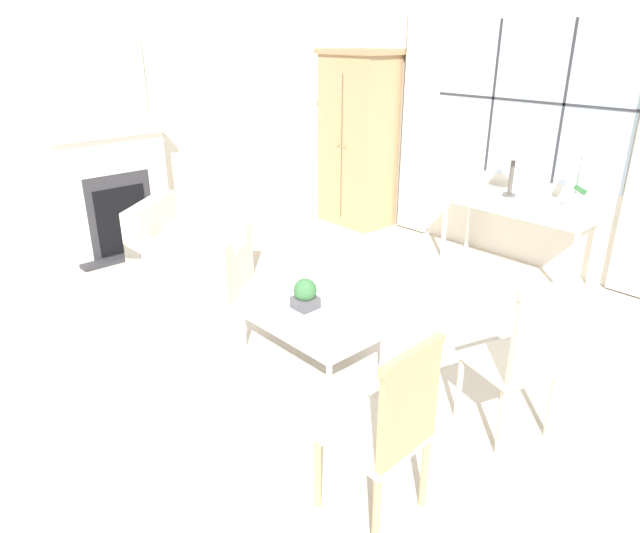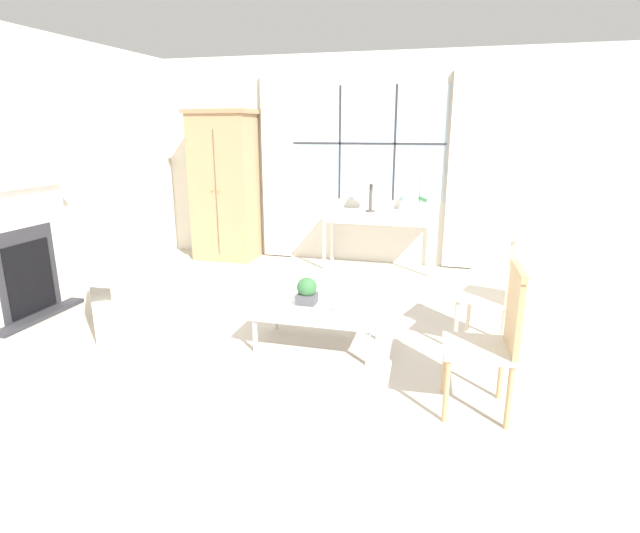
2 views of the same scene
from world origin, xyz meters
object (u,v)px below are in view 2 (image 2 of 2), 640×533
object	(u,v)px
armoire	(225,186)
armchair_upholstered	(143,298)
accent_chair_wooden	(496,333)
fireplace	(16,244)
pillar_candle	(339,308)
console_table	(379,218)
side_chair_wooden	(501,285)
potted_orchid	(420,199)
potted_plant_small	(307,291)
table_lamp	(371,177)
coffee_table	(318,311)

from	to	relation	value
armoire	armchair_upholstered	distance (m)	2.75
armoire	accent_chair_wooden	xyz separation A→B (m)	(3.47, -3.36, -0.49)
fireplace	pillar_candle	size ratio (longest dim) A/B	20.27
console_table	fireplace	bearing A→B (deg)	-139.13
accent_chair_wooden	side_chair_wooden	bearing A→B (deg)	83.94
potted_orchid	potted_plant_small	world-z (taller)	potted_orchid
table_lamp	potted_orchid	xyz separation A→B (m)	(0.63, 0.04, -0.27)
armoire	fireplace	bearing A→B (deg)	-108.87
accent_chair_wooden	potted_plant_small	size ratio (longest dim) A/B	4.33
armoire	table_lamp	distance (m)	2.11
accent_chair_wooden	potted_orchid	bearing A→B (deg)	102.37
table_lamp	coffee_table	distance (m)	2.77
console_table	pillar_candle	distance (m)	2.77
armoire	coffee_table	world-z (taller)	armoire
potted_orchid	pillar_candle	distance (m)	2.84
armchair_upholstered	potted_plant_small	distance (m)	1.64
coffee_table	pillar_candle	distance (m)	0.25
fireplace	armoire	size ratio (longest dim) A/B	1.05
armchair_upholstered	console_table	bearing A→B (deg)	54.56
fireplace	armchair_upholstered	bearing A→B (deg)	4.70
fireplace	potted_orchid	bearing A→B (deg)	36.70
console_table	pillar_candle	world-z (taller)	console_table
potted_orchid	pillar_candle	bearing A→B (deg)	-98.94
potted_orchid	coffee_table	distance (m)	2.80
armoire	table_lamp	bearing A→B (deg)	-0.82
potted_plant_small	armchair_upholstered	bearing A→B (deg)	-178.98
console_table	side_chair_wooden	xyz separation A→B (m)	(1.36, -2.33, -0.11)
table_lamp	armchair_upholstered	bearing A→B (deg)	-124.04
accent_chair_wooden	coffee_table	size ratio (longest dim) A/B	0.95
fireplace	armoire	bearing A→B (deg)	71.13
table_lamp	potted_orchid	size ratio (longest dim) A/B	1.12
console_table	coffee_table	xyz separation A→B (m)	(-0.12, -2.64, -0.37)
armoire	coffee_table	size ratio (longest dim) A/B	1.97
accent_chair_wooden	potted_plant_small	distance (m)	1.68
fireplace	potted_orchid	distance (m)	4.57
pillar_candle	armchair_upholstered	bearing A→B (deg)	176.13
accent_chair_wooden	pillar_candle	size ratio (longest dim) A/B	9.34
potted_orchid	armchair_upholstered	world-z (taller)	potted_orchid
armchair_upholstered	coffee_table	world-z (taller)	armchair_upholstered
armchair_upholstered	coffee_table	bearing A→B (deg)	-0.81
potted_orchid	coffee_table	xyz separation A→B (m)	(-0.64, -2.65, -0.63)
armoire	table_lamp	world-z (taller)	armoire
armchair_upholstered	pillar_candle	bearing A→B (deg)	-3.87
armoire	accent_chair_wooden	bearing A→B (deg)	-44.11
console_table	potted_plant_small	xyz separation A→B (m)	(-0.24, -2.59, -0.21)
side_chair_wooden	coffee_table	xyz separation A→B (m)	(-1.49, -0.31, -0.26)
console_table	potted_orchid	bearing A→B (deg)	0.74
potted_orchid	potted_plant_small	bearing A→B (deg)	-106.16
console_table	potted_plant_small	world-z (taller)	console_table
console_table	armchair_upholstered	xyz separation A→B (m)	(-1.86, -2.62, -0.41)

